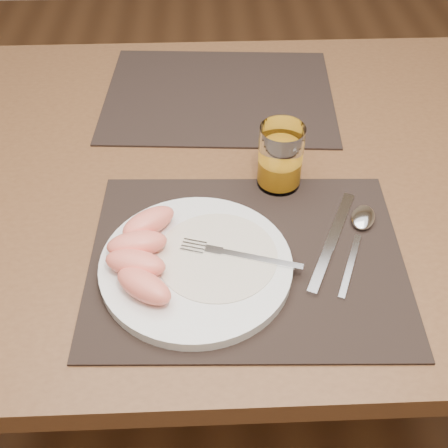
% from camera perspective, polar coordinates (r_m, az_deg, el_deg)
% --- Properties ---
extents(ground, '(5.00, 5.00, 0.00)m').
position_cam_1_polar(ground, '(1.55, -0.13, -16.10)').
color(ground, '#57351D').
rests_on(ground, ground).
extents(table, '(1.40, 0.90, 0.75)m').
position_cam_1_polar(table, '(1.03, -0.19, 2.44)').
color(table, brown).
rests_on(table, ground).
extents(placemat_near, '(0.46, 0.37, 0.00)m').
position_cam_1_polar(placemat_near, '(0.81, 2.31, -3.49)').
color(placemat_near, black).
rests_on(placemat_near, table).
extents(placemat_far, '(0.47, 0.38, 0.00)m').
position_cam_1_polar(placemat_far, '(1.15, -0.49, 12.99)').
color(placemat_far, black).
rests_on(placemat_far, table).
extents(plate, '(0.27, 0.27, 0.02)m').
position_cam_1_polar(plate, '(0.79, -2.86, -4.25)').
color(plate, white).
rests_on(plate, placemat_near).
extents(plate_dressing, '(0.17, 0.17, 0.00)m').
position_cam_1_polar(plate_dressing, '(0.79, -0.71, -3.22)').
color(plate_dressing, white).
rests_on(plate_dressing, plate).
extents(fork, '(0.17, 0.07, 0.00)m').
position_cam_1_polar(fork, '(0.79, 0.65, -3.02)').
color(fork, silver).
rests_on(fork, plate).
extents(knife, '(0.11, 0.21, 0.01)m').
position_cam_1_polar(knife, '(0.83, 10.59, -2.48)').
color(knife, silver).
rests_on(knife, placemat_near).
extents(spoon, '(0.09, 0.19, 0.01)m').
position_cam_1_polar(spoon, '(0.87, 13.77, 0.00)').
color(spoon, silver).
rests_on(spoon, placemat_near).
extents(juice_glass, '(0.07, 0.07, 0.11)m').
position_cam_1_polar(juice_glass, '(0.90, 5.73, 6.52)').
color(juice_glass, white).
rests_on(juice_glass, placemat_near).
extents(grapefruit_wedges, '(0.11, 0.20, 0.03)m').
position_cam_1_polar(grapefruit_wedges, '(0.78, -8.40, -2.92)').
color(grapefruit_wedges, '#FF8268').
rests_on(grapefruit_wedges, plate).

